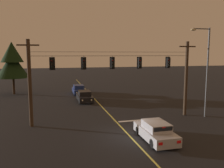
{
  "coord_description": "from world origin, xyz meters",
  "views": [
    {
      "loc": [
        -5.56,
        -16.22,
        6.24
      ],
      "look_at": [
        0.0,
        5.2,
        3.34
      ],
      "focal_mm": 36.85,
      "sensor_mm": 36.0,
      "label": 1
    }
  ],
  "objects_px": {
    "car_oncoming_trailing": "(79,90)",
    "tree_verge_far": "(12,62)",
    "traffic_light_rightmost": "(168,62)",
    "traffic_light_right_inner": "(140,63)",
    "street_lamp_corner": "(205,65)",
    "traffic_light_left_inner": "(84,63)",
    "car_oncoming_lead": "(85,97)",
    "traffic_light_leftmost": "(52,64)",
    "car_waiting_near_lane": "(155,131)",
    "traffic_light_centre": "(113,63)"
  },
  "relations": [
    {
      "from": "car_oncoming_trailing",
      "to": "tree_verge_far",
      "type": "distance_m",
      "value": 11.01
    },
    {
      "from": "traffic_light_rightmost",
      "to": "traffic_light_right_inner",
      "type": "bearing_deg",
      "value": 180.0
    },
    {
      "from": "street_lamp_corner",
      "to": "traffic_light_left_inner",
      "type": "bearing_deg",
      "value": 174.71
    },
    {
      "from": "traffic_light_left_inner",
      "to": "car_oncoming_lead",
      "type": "xyz_separation_m",
      "value": [
        1.29,
        9.45,
        -4.77
      ]
    },
    {
      "from": "traffic_light_leftmost",
      "to": "car_waiting_near_lane",
      "type": "height_order",
      "value": "traffic_light_leftmost"
    },
    {
      "from": "traffic_light_leftmost",
      "to": "car_oncoming_lead",
      "type": "xyz_separation_m",
      "value": [
        4.0,
        9.45,
        -4.77
      ]
    },
    {
      "from": "traffic_light_right_inner",
      "to": "street_lamp_corner",
      "type": "xyz_separation_m",
      "value": [
        6.33,
        -1.08,
        -0.23
      ]
    },
    {
      "from": "traffic_light_leftmost",
      "to": "traffic_light_rightmost",
      "type": "relative_size",
      "value": 1.0
    },
    {
      "from": "traffic_light_rightmost",
      "to": "car_oncoming_trailing",
      "type": "relative_size",
      "value": 0.28
    },
    {
      "from": "traffic_light_centre",
      "to": "traffic_light_right_inner",
      "type": "distance_m",
      "value": 2.66
    },
    {
      "from": "car_oncoming_lead",
      "to": "car_oncoming_trailing",
      "type": "distance_m",
      "value": 5.98
    },
    {
      "from": "traffic_light_right_inner",
      "to": "tree_verge_far",
      "type": "relative_size",
      "value": 0.15
    },
    {
      "from": "traffic_light_leftmost",
      "to": "traffic_light_left_inner",
      "type": "bearing_deg",
      "value": 0.0
    },
    {
      "from": "traffic_light_right_inner",
      "to": "car_waiting_near_lane",
      "type": "relative_size",
      "value": 0.28
    },
    {
      "from": "car_oncoming_lead",
      "to": "tree_verge_far",
      "type": "xyz_separation_m",
      "value": [
        -9.93,
        8.21,
        4.43
      ]
    },
    {
      "from": "traffic_light_left_inner",
      "to": "car_waiting_near_lane",
      "type": "bearing_deg",
      "value": -52.06
    },
    {
      "from": "car_waiting_near_lane",
      "to": "car_oncoming_trailing",
      "type": "height_order",
      "value": "same"
    },
    {
      "from": "traffic_light_rightmost",
      "to": "car_oncoming_lead",
      "type": "distance_m",
      "value": 12.69
    },
    {
      "from": "traffic_light_leftmost",
      "to": "traffic_light_right_inner",
      "type": "xyz_separation_m",
      "value": [
        8.03,
        0.0,
        0.0
      ]
    },
    {
      "from": "traffic_light_centre",
      "to": "car_oncoming_lead",
      "type": "height_order",
      "value": "traffic_light_centre"
    },
    {
      "from": "traffic_light_rightmost",
      "to": "car_waiting_near_lane",
      "type": "xyz_separation_m",
      "value": [
        -3.9,
        -5.63,
        -4.77
      ]
    },
    {
      "from": "traffic_light_centre",
      "to": "tree_verge_far",
      "type": "xyz_separation_m",
      "value": [
        -11.29,
        17.66,
        -0.34
      ]
    },
    {
      "from": "traffic_light_right_inner",
      "to": "traffic_light_leftmost",
      "type": "bearing_deg",
      "value": 180.0
    },
    {
      "from": "car_waiting_near_lane",
      "to": "car_oncoming_trailing",
      "type": "distance_m",
      "value": 21.3
    },
    {
      "from": "traffic_light_centre",
      "to": "tree_verge_far",
      "type": "relative_size",
      "value": 0.15
    },
    {
      "from": "traffic_light_centre",
      "to": "car_oncoming_trailing",
      "type": "xyz_separation_m",
      "value": [
        -1.45,
        15.43,
        -4.77
      ]
    },
    {
      "from": "traffic_light_left_inner",
      "to": "traffic_light_centre",
      "type": "relative_size",
      "value": 1.0
    },
    {
      "from": "car_oncoming_lead",
      "to": "traffic_light_centre",
      "type": "bearing_deg",
      "value": -81.79
    },
    {
      "from": "car_waiting_near_lane",
      "to": "tree_verge_far",
      "type": "relative_size",
      "value": 0.53
    },
    {
      "from": "traffic_light_centre",
      "to": "traffic_light_leftmost",
      "type": "bearing_deg",
      "value": 180.0
    },
    {
      "from": "traffic_light_rightmost",
      "to": "car_waiting_near_lane",
      "type": "distance_m",
      "value": 8.34
    },
    {
      "from": "traffic_light_leftmost",
      "to": "traffic_light_centre",
      "type": "bearing_deg",
      "value": 0.0
    },
    {
      "from": "traffic_light_left_inner",
      "to": "tree_verge_far",
      "type": "relative_size",
      "value": 0.15
    },
    {
      "from": "traffic_light_left_inner",
      "to": "tree_verge_far",
      "type": "height_order",
      "value": "tree_verge_far"
    },
    {
      "from": "traffic_light_rightmost",
      "to": "tree_verge_far",
      "type": "xyz_separation_m",
      "value": [
        -16.93,
        17.66,
        -0.34
      ]
    },
    {
      "from": "car_waiting_near_lane",
      "to": "street_lamp_corner",
      "type": "bearing_deg",
      "value": 32.12
    },
    {
      "from": "traffic_light_right_inner",
      "to": "tree_verge_far",
      "type": "bearing_deg",
      "value": 128.32
    },
    {
      "from": "car_waiting_near_lane",
      "to": "car_oncoming_lead",
      "type": "bearing_deg",
      "value": 101.63
    },
    {
      "from": "traffic_light_right_inner",
      "to": "car_waiting_near_lane",
      "type": "height_order",
      "value": "traffic_light_right_inner"
    },
    {
      "from": "traffic_light_right_inner",
      "to": "tree_verge_far",
      "type": "xyz_separation_m",
      "value": [
        -13.95,
        17.66,
        -0.34
      ]
    },
    {
      "from": "traffic_light_leftmost",
      "to": "traffic_light_rightmost",
      "type": "distance_m",
      "value": 11.0
    },
    {
      "from": "traffic_light_rightmost",
      "to": "street_lamp_corner",
      "type": "bearing_deg",
      "value": -17.8
    },
    {
      "from": "traffic_light_right_inner",
      "to": "street_lamp_corner",
      "type": "distance_m",
      "value": 6.42
    },
    {
      "from": "car_oncoming_trailing",
      "to": "street_lamp_corner",
      "type": "distance_m",
      "value": 20.05
    },
    {
      "from": "traffic_light_centre",
      "to": "tree_verge_far",
      "type": "height_order",
      "value": "tree_verge_far"
    },
    {
      "from": "car_waiting_near_lane",
      "to": "traffic_light_centre",
      "type": "bearing_deg",
      "value": 107.18
    },
    {
      "from": "street_lamp_corner",
      "to": "traffic_light_leftmost",
      "type": "bearing_deg",
      "value": 175.71
    },
    {
      "from": "car_oncoming_trailing",
      "to": "car_oncoming_lead",
      "type": "bearing_deg",
      "value": -89.13
    },
    {
      "from": "traffic_light_centre",
      "to": "car_waiting_near_lane",
      "type": "distance_m",
      "value": 7.58
    },
    {
      "from": "traffic_light_leftmost",
      "to": "street_lamp_corner",
      "type": "bearing_deg",
      "value": -4.29
    }
  ]
}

